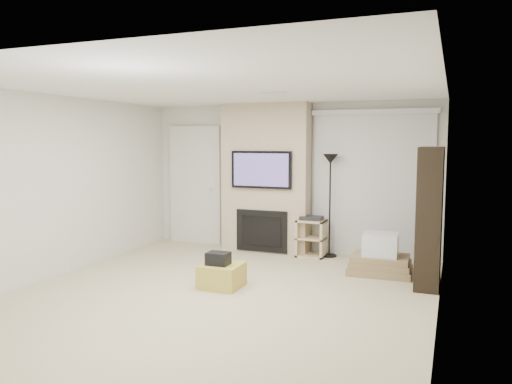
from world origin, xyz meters
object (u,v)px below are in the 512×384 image
at_px(av_stand, 311,235).
at_px(bookshelf, 430,217).
at_px(box_stack, 380,258).
at_px(floor_lamp, 330,176).
at_px(ottoman, 222,276).

bearing_deg(av_stand, bookshelf, -29.38).
bearing_deg(box_stack, floor_lamp, 139.78).
xyz_separation_m(av_stand, box_stack, (1.20, -0.68, -0.13)).
relative_size(floor_lamp, bookshelf, 0.93).
xyz_separation_m(floor_lamp, av_stand, (-0.27, -0.10, -0.97)).
height_order(floor_lamp, box_stack, floor_lamp).
xyz_separation_m(ottoman, av_stand, (0.61, 2.10, 0.20)).
relative_size(ottoman, box_stack, 0.57).
relative_size(box_stack, bookshelf, 0.49).
bearing_deg(box_stack, bookshelf, -28.70).
xyz_separation_m(box_stack, bookshelf, (0.65, -0.36, 0.68)).
height_order(box_stack, bookshelf, bookshelf).
xyz_separation_m(floor_lamp, bookshelf, (1.57, -1.14, -0.41)).
bearing_deg(ottoman, floor_lamp, 68.02).
height_order(floor_lamp, av_stand, floor_lamp).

